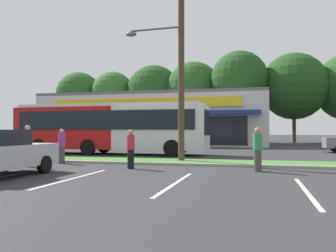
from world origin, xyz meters
TOP-DOWN VIEW (x-y plane):
  - grass_median at (0.00, 14.00)m, footprint 56.00×2.20m
  - curb_lip at (0.00, 12.78)m, footprint 56.00×0.24m
  - parking_stripe_2 at (1.93, 7.89)m, footprint 0.12×4.80m
  - parking_stripe_3 at (5.36, 7.60)m, footprint 0.12×4.80m
  - parking_stripe_4 at (8.90, 7.10)m, footprint 0.12×4.80m
  - storefront_building at (-2.94, 35.94)m, footprint 23.35×13.22m
  - tree_far_left at (-17.97, 45.63)m, footprint 6.61×6.61m
  - tree_left at (-12.36, 45.10)m, footprint 6.00×6.00m
  - tree_mid_left at (-6.30, 45.32)m, footprint 7.62×7.62m
  - tree_mid at (-0.50, 44.39)m, footprint 7.33×7.33m
  - tree_mid_right at (5.59, 42.39)m, footprint 7.04×7.04m
  - tree_right at (12.15, 44.21)m, footprint 8.28×8.28m
  - utility_pole at (4.01, 14.16)m, footprint 3.03×2.40m
  - city_bus at (-1.62, 19.09)m, footprint 12.80×2.75m
  - bus_stop_bench at (-4.16, 12.20)m, footprint 1.60×0.45m
  - pedestrian_near_bench at (7.71, 11.26)m, footprint 0.34×0.34m
  - pedestrian_by_pole at (-1.16, 12.37)m, footprint 0.33×0.33m
  - pedestrian_mid at (2.73, 11.06)m, footprint 0.32×0.32m
  - pedestrian_far at (-1.80, 10.72)m, footprint 0.36×0.36m

SIDE VIEW (x-z plane):
  - parking_stripe_2 at x=1.93m, z-range 0.00..0.01m
  - parking_stripe_3 at x=5.36m, z-range 0.00..0.01m
  - parking_stripe_4 at x=8.90m, z-range 0.00..0.01m
  - grass_median at x=0.00m, z-range 0.00..0.12m
  - curb_lip at x=0.00m, z-range 0.00..0.12m
  - bus_stop_bench at x=-4.16m, z-range 0.03..0.98m
  - pedestrian_mid at x=2.73m, z-range 0.00..1.59m
  - pedestrian_by_pole at x=-1.16m, z-range 0.00..1.62m
  - pedestrian_near_bench at x=7.71m, z-range 0.00..1.67m
  - pedestrian_far at x=-1.80m, z-range 0.00..1.78m
  - city_bus at x=-1.62m, z-range 0.14..3.39m
  - storefront_building at x=-2.94m, z-range 0.00..5.38m
  - utility_pole at x=4.01m, z-range 0.34..9.40m
  - tree_mid_left at x=-6.30m, z-range 1.49..12.11m
  - tree_far_left at x=-17.97m, z-range 1.76..11.93m
  - tree_left at x=-12.36m, z-range 1.95..11.89m
  - tree_right at x=12.15m, z-range 1.43..12.57m
  - tree_mid at x=-0.50m, z-range 1.66..12.34m
  - tree_mid_right at x=5.59m, z-range 2.15..13.52m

